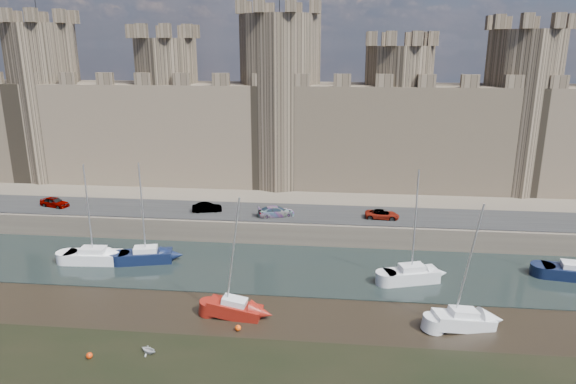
# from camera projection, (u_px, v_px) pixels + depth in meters

# --- Properties ---
(water_channel) EXTENTS (160.00, 12.00, 0.08)m
(water_channel) POSITION_uv_depth(u_px,v_px,m) (233.00, 266.00, 52.09)
(water_channel) COLOR black
(water_channel) RESTS_ON ground
(quay) EXTENTS (160.00, 60.00, 2.50)m
(quay) POSITION_uv_depth(u_px,v_px,m) (277.00, 171.00, 86.16)
(quay) COLOR #4C443A
(quay) RESTS_ON ground
(road) EXTENTS (160.00, 7.00, 0.10)m
(road) POSITION_uv_depth(u_px,v_px,m) (250.00, 212.00, 60.95)
(road) COLOR black
(road) RESTS_ON quay
(castle) EXTENTS (108.50, 11.00, 29.00)m
(castle) POSITION_uv_depth(u_px,v_px,m) (261.00, 119.00, 71.88)
(castle) COLOR #42382B
(castle) RESTS_ON quay
(car_0) EXTENTS (3.98, 2.46, 1.27)m
(car_0) POSITION_uv_depth(u_px,v_px,m) (54.00, 202.00, 62.65)
(car_0) COLOR gray
(car_0) RESTS_ON quay
(car_1) EXTENTS (3.68, 2.03, 1.15)m
(car_1) POSITION_uv_depth(u_px,v_px,m) (207.00, 208.00, 60.76)
(car_1) COLOR gray
(car_1) RESTS_ON quay
(car_2) EXTENTS (4.57, 2.96, 1.23)m
(car_2) POSITION_uv_depth(u_px,v_px,m) (276.00, 211.00, 59.21)
(car_2) COLOR gray
(car_2) RESTS_ON quay
(car_3) EXTENTS (3.93, 1.94, 1.07)m
(car_3) POSITION_uv_depth(u_px,v_px,m) (382.00, 214.00, 58.40)
(car_3) COLOR gray
(car_3) RESTS_ON quay
(sailboat_0) EXTENTS (5.66, 2.49, 10.36)m
(sailboat_0) POSITION_uv_depth(u_px,v_px,m) (93.00, 256.00, 52.59)
(sailboat_0) COLOR white
(sailboat_0) RESTS_ON ground
(sailboat_1) EXTENTS (5.57, 3.24, 10.49)m
(sailboat_1) POSITION_uv_depth(u_px,v_px,m) (146.00, 255.00, 52.71)
(sailboat_1) COLOR black
(sailboat_1) RESTS_ON ground
(sailboat_2) EXTENTS (5.40, 3.35, 10.89)m
(sailboat_2) POSITION_uv_depth(u_px,v_px,m) (411.00, 274.00, 48.30)
(sailboat_2) COLOR silver
(sailboat_2) RESTS_ON ground
(sailboat_3) EXTENTS (6.07, 3.13, 10.15)m
(sailboat_3) POSITION_uv_depth(u_px,v_px,m) (575.00, 272.00, 48.99)
(sailboat_3) COLOR black
(sailboat_3) RESTS_ON ground
(sailboat_4) EXTENTS (4.56, 2.10, 10.36)m
(sailboat_4) POSITION_uv_depth(u_px,v_px,m) (235.00, 308.00, 42.26)
(sailboat_4) COLOR maroon
(sailboat_4) RESTS_ON ground
(sailboat_5) EXTENTS (5.12, 2.94, 10.40)m
(sailboat_5) POSITION_uv_depth(u_px,v_px,m) (463.00, 319.00, 40.54)
(sailboat_5) COLOR silver
(sailboat_5) RESTS_ON ground
(dinghy_3) EXTENTS (1.46, 1.34, 0.64)m
(dinghy_3) POSITION_uv_depth(u_px,v_px,m) (149.00, 350.00, 37.26)
(dinghy_3) COLOR beige
(dinghy_3) RESTS_ON ground
(buoy_1) EXTENTS (0.47, 0.47, 0.47)m
(buoy_1) POSITION_uv_depth(u_px,v_px,m) (89.00, 356.00, 36.70)
(buoy_1) COLOR red
(buoy_1) RESTS_ON ground
(buoy_3) EXTENTS (0.48, 0.48, 0.48)m
(buoy_3) POSITION_uv_depth(u_px,v_px,m) (238.00, 328.00, 40.27)
(buoy_3) COLOR #F1480A
(buoy_3) RESTS_ON ground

